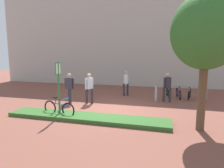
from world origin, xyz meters
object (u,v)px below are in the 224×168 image
bike_rack_cluster (184,93)px  person_casual_tan (89,86)px  person_suited_navy (69,86)px  person_shirt_white (126,82)px  parking_sign_post (58,81)px  person_suited_dark (167,86)px  tree_sidewalk (206,32)px  bike_at_sign (59,108)px  bollard_steel (156,94)px

bike_rack_cluster → person_casual_tan: 6.08m
person_suited_navy → person_shirt_white: bearing=47.4°
parking_sign_post → person_suited_dark: 6.24m
bike_rack_cluster → person_suited_dark: person_suited_dark is taller
tree_sidewalk → person_suited_dark: size_ratio=2.77×
bike_at_sign → bike_rack_cluster: size_ratio=0.63×
person_casual_tan → person_suited_dark: (4.27, 1.51, 0.00)m
parking_sign_post → person_suited_navy: parking_sign_post is taller
tree_sidewalk → person_suited_dark: tree_sidewalk is taller
person_casual_tan → tree_sidewalk: bearing=-26.4°
bollard_steel → person_suited_dark: person_suited_dark is taller
tree_sidewalk → person_casual_tan: bearing=153.6°
tree_sidewalk → person_suited_dark: bearing=104.8°
parking_sign_post → bike_rack_cluster: size_ratio=0.91×
tree_sidewalk → person_suited_navy: tree_sidewalk is taller
tree_sidewalk → parking_sign_post: 6.00m
bollard_steel → person_casual_tan: bearing=-156.0°
person_suited_dark → person_shirt_white: size_ratio=1.00×
tree_sidewalk → person_suited_navy: size_ratio=2.77×
bike_rack_cluster → person_casual_tan: size_ratio=1.54×
tree_sidewalk → bollard_steel: bearing=111.8°
tree_sidewalk → bollard_steel: tree_sidewalk is taller
parking_sign_post → person_suited_navy: size_ratio=1.40×
bike_at_sign → bike_rack_cluster: 7.88m
person_casual_tan → bike_at_sign: bearing=-99.3°
bike_at_sign → person_suited_dark: person_suited_dark is taller
tree_sidewalk → person_shirt_white: bearing=125.3°
tree_sidewalk → bike_rack_cluster: bearing=90.3°
person_suited_dark → tree_sidewalk: bearing=-75.2°
bollard_steel → person_suited_navy: (-4.77, -1.86, 0.53)m
person_casual_tan → person_suited_navy: bearing=-168.3°
bike_at_sign → person_suited_dark: (4.69, 4.06, 0.63)m
person_casual_tan → person_suited_navy: size_ratio=1.00×
parking_sign_post → person_casual_tan: bearing=83.1°
bike_at_sign → person_casual_tan: bearing=80.7°
bike_rack_cluster → bollard_steel: (-1.69, -1.19, 0.10)m
bollard_steel → person_suited_navy: person_suited_navy is taller
tree_sidewalk → person_suited_navy: bearing=159.4°
bike_at_sign → bike_rack_cluster: bike_at_sign is taller
parking_sign_post → bollard_steel: size_ratio=2.68×
person_casual_tan → person_shirt_white: size_ratio=1.00×
bike_at_sign → person_shirt_white: size_ratio=0.97×
parking_sign_post → person_suited_dark: parking_sign_post is taller
bike_at_sign → bike_rack_cluster: bearing=43.0°
bike_at_sign → person_shirt_white: 5.65m
bollard_steel → bike_rack_cluster: bearing=35.3°
person_casual_tan → person_suited_navy: same height
bike_rack_cluster → person_suited_navy: size_ratio=1.54×
person_casual_tan → person_shirt_white: (1.58, 2.70, 0.00)m
tree_sidewalk → bike_rack_cluster: 6.30m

